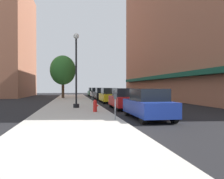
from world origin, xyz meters
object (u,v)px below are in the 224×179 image
Objects in this scene: parking_meter_near at (115,103)px; car_yellow at (109,96)px; parking_meter_far at (92,95)px; lamppost at (76,69)px; tree_near at (63,70)px; car_red at (124,99)px; car_black at (102,94)px; car_green at (93,92)px; fire_hydrant at (95,106)px; car_blue at (148,104)px; car_silver at (96,93)px.

parking_meter_near is 13.91m from car_yellow.
car_yellow is at bearing 19.01° from parking_meter_far.
lamppost is 16.79m from tree_near.
car_red and car_black have the same top height.
car_green is (0.00, 13.57, 0.00)m from car_black.
car_black is (0.00, 13.48, 0.00)m from car_red.
parking_meter_near is at bearing -93.90° from car_black.
fire_hydrant is 29.80m from car_green.
car_silver is (0.00, 26.55, 0.00)m from car_blue.
lamppost is 1.37× the size of car_blue.
lamppost is at bearing -84.31° from tree_near.
fire_hydrant is 0.12× the size of tree_near.
car_red is at bearing -90.44° from car_yellow.
fire_hydrant is 4.08m from car_blue.
fire_hydrant is 0.18× the size of car_yellow.
fire_hydrant is at bearing 130.03° from car_blue.
car_silver reaches higher than fire_hydrant.
car_green is at bearing 86.67° from parking_meter_near.
car_red reaches higher than parking_meter_far.
car_blue and car_black have the same top height.
car_red is at bearing -88.89° from car_silver.
car_red is 1.00× the size of car_green.
fire_hydrant is 9.30m from parking_meter_far.
parking_meter_far is at bearing -72.15° from tree_near.
parking_meter_near is 0.30× the size of car_red.
car_blue is at bearing -89.03° from car_red.
car_blue is 26.55m from car_silver.
parking_meter_far is at bearing -161.43° from car_yellow.
car_yellow reaches higher than parking_meter_far.
car_black reaches higher than fire_hydrant.
car_yellow is 19.75m from car_green.
car_yellow is at bearing 81.94° from parking_meter_near.
car_red is (1.95, -6.63, -0.14)m from parking_meter_far.
fire_hydrant is 0.60× the size of parking_meter_far.
parking_meter_far is 0.30× the size of car_silver.
car_red reaches higher than parking_meter_near.
car_black is 1.00× the size of car_green.
lamppost is at bearing 120.98° from car_blue.
car_silver reaches higher than parking_meter_near.
car_silver is (0.00, 7.28, 0.00)m from car_black.
car_green is at bearing 90.97° from car_red.
parking_meter_far is at bearing 86.21° from fire_hydrant.
parking_meter_near is at bearing -95.47° from car_green.
car_red is (1.95, 6.47, -0.14)m from parking_meter_near.
car_blue is (3.73, -6.45, -2.39)m from lamppost.
tree_near is at bearing 108.26° from car_red.
car_green is at bearing 89.56° from car_yellow.
car_blue is 1.00× the size of car_green.
car_blue is at bearing -90.44° from car_yellow.
car_green is (2.56, 29.69, 0.29)m from fire_hydrant.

